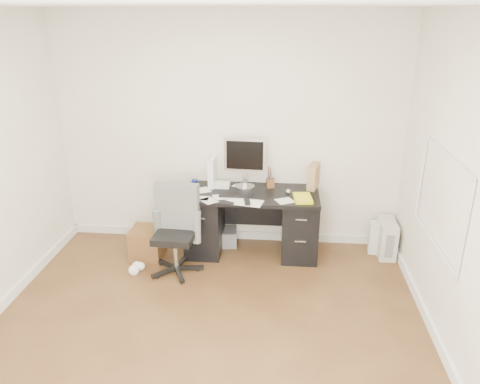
% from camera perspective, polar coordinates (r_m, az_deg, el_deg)
% --- Properties ---
extents(ground, '(4.00, 4.00, 0.00)m').
position_cam_1_polar(ground, '(4.24, -4.45, -17.75)').
color(ground, '#482A17').
rests_on(ground, ground).
extents(room_shell, '(4.02, 4.02, 2.71)m').
position_cam_1_polar(room_shell, '(3.47, -4.61, 4.31)').
color(room_shell, beige).
rests_on(room_shell, ground).
extents(desk, '(1.50, 0.70, 0.75)m').
position_cam_1_polar(desk, '(5.40, 1.44, -3.54)').
color(desk, black).
rests_on(desk, ground).
extents(loose_papers, '(1.10, 0.60, 0.00)m').
position_cam_1_polar(loose_papers, '(5.23, -0.75, -0.20)').
color(loose_papers, silver).
rests_on(loose_papers, desk).
extents(lcd_monitor, '(0.49, 0.30, 0.60)m').
position_cam_1_polar(lcd_monitor, '(5.32, 0.62, 3.56)').
color(lcd_monitor, '#B1B0B5').
rests_on(lcd_monitor, desk).
extents(keyboard, '(0.38, 0.13, 0.02)m').
position_cam_1_polar(keyboard, '(5.17, -0.45, -0.38)').
color(keyboard, black).
rests_on(keyboard, desk).
extents(computer_mouse, '(0.08, 0.08, 0.06)m').
position_cam_1_polar(computer_mouse, '(5.23, 5.89, 0.04)').
color(computer_mouse, '#B1B0B5').
rests_on(computer_mouse, desk).
extents(travel_mug, '(0.09, 0.09, 0.16)m').
position_cam_1_polar(travel_mug, '(5.24, -5.51, 0.66)').
color(travel_mug, navy).
rests_on(travel_mug, desk).
extents(white_binder, '(0.13, 0.28, 0.33)m').
position_cam_1_polar(white_binder, '(5.44, -3.39, 2.43)').
color(white_binder, silver).
rests_on(white_binder, desk).
extents(magazine_file, '(0.19, 0.27, 0.29)m').
position_cam_1_polar(magazine_file, '(5.42, 8.94, 1.91)').
color(magazine_file, olive).
rests_on(magazine_file, desk).
extents(pen_cup, '(0.12, 0.12, 0.25)m').
position_cam_1_polar(pen_cup, '(5.39, 3.74, 1.82)').
color(pen_cup, '#572B19').
rests_on(pen_cup, desk).
extents(yellow_book, '(0.23, 0.28, 0.04)m').
position_cam_1_polar(yellow_book, '(5.10, 7.73, -0.75)').
color(yellow_book, yellow).
rests_on(yellow_book, desk).
extents(paper_remote, '(0.33, 0.28, 0.02)m').
position_cam_1_polar(paper_remote, '(4.99, 1.12, -1.19)').
color(paper_remote, silver).
rests_on(paper_remote, desk).
extents(office_chair, '(0.57, 0.57, 0.96)m').
position_cam_1_polar(office_chair, '(5.02, -8.00, -4.78)').
color(office_chair, '#575A57').
rests_on(office_chair, ground).
extents(pc_tower, '(0.19, 0.42, 0.42)m').
position_cam_1_polar(pc_tower, '(5.69, 17.38, -5.34)').
color(pc_tower, beige).
rests_on(pc_tower, ground).
extents(shopping_bag, '(0.30, 0.23, 0.38)m').
position_cam_1_polar(shopping_bag, '(5.71, 16.85, -5.40)').
color(shopping_bag, silver).
rests_on(shopping_bag, ground).
extents(wicker_basket, '(0.36, 0.36, 0.35)m').
position_cam_1_polar(wicker_basket, '(5.50, -11.23, -6.10)').
color(wicker_basket, '#472D15').
rests_on(wicker_basket, ground).
extents(desk_printer, '(0.35, 0.30, 0.19)m').
position_cam_1_polar(desk_printer, '(5.71, -2.08, -5.48)').
color(desk_printer, slate).
rests_on(desk_printer, ground).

